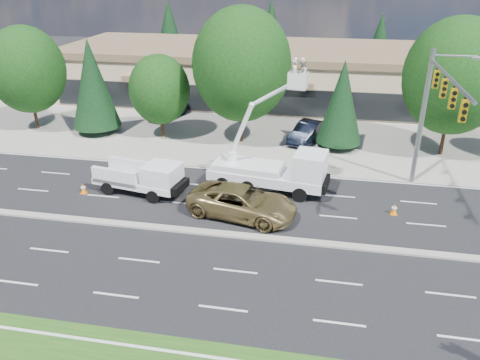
% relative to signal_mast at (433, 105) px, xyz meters
% --- Properties ---
extents(ground, '(140.00, 140.00, 0.00)m').
position_rel_signal_mast_xyz_m(ground, '(-10.03, -7.04, -6.06)').
color(ground, black).
rests_on(ground, ground).
extents(concrete_apron, '(140.00, 22.00, 0.01)m').
position_rel_signal_mast_xyz_m(concrete_apron, '(-10.03, 12.96, -6.05)').
color(concrete_apron, '#9A978C').
rests_on(concrete_apron, ground).
extents(road_median, '(120.00, 0.55, 0.12)m').
position_rel_signal_mast_xyz_m(road_median, '(-10.03, -7.04, -6.00)').
color(road_median, '#9A978C').
rests_on(road_median, ground).
extents(strip_mall, '(50.40, 15.40, 5.50)m').
position_rel_signal_mast_xyz_m(strip_mall, '(-10.03, 22.93, -3.23)').
color(strip_mall, tan).
rests_on(strip_mall, ground).
extents(tree_front_a, '(6.55, 6.55, 9.08)m').
position_rel_signal_mast_xyz_m(tree_front_a, '(-32.03, 7.96, -0.74)').
color(tree_front_a, '#332114').
rests_on(tree_front_a, ground).
extents(tree_front_b, '(4.14, 4.14, 8.16)m').
position_rel_signal_mast_xyz_m(tree_front_b, '(-26.03, 7.96, -1.68)').
color(tree_front_b, '#332114').
rests_on(tree_front_b, ground).
extents(tree_front_c, '(5.08, 5.08, 7.05)m').
position_rel_signal_mast_xyz_m(tree_front_c, '(-20.03, 7.96, -1.93)').
color(tree_front_c, '#332114').
rests_on(tree_front_c, ground).
extents(tree_front_d, '(7.89, 7.89, 10.95)m').
position_rel_signal_mast_xyz_m(tree_front_d, '(-13.03, 7.96, 0.35)').
color(tree_front_d, '#332114').
rests_on(tree_front_d, ground).
extents(tree_front_e, '(3.62, 3.62, 7.13)m').
position_rel_signal_mast_xyz_m(tree_front_e, '(-5.03, 7.96, -2.23)').
color(tree_front_e, '#332114').
rests_on(tree_front_e, ground).
extents(tree_front_f, '(7.55, 7.55, 10.48)m').
position_rel_signal_mast_xyz_m(tree_front_f, '(2.97, 7.96, 0.08)').
color(tree_front_f, '#332114').
rests_on(tree_front_f, ground).
extents(tree_back_a, '(4.74, 4.74, 9.33)m').
position_rel_signal_mast_xyz_m(tree_back_a, '(-28.03, 34.96, -1.05)').
color(tree_back_a, '#332114').
rests_on(tree_back_a, ground).
extents(tree_back_b, '(4.86, 4.86, 9.58)m').
position_rel_signal_mast_xyz_m(tree_back_b, '(-14.03, 34.96, -0.91)').
color(tree_back_b, '#332114').
rests_on(tree_back_b, ground).
extents(tree_back_c, '(4.15, 4.15, 8.18)m').
position_rel_signal_mast_xyz_m(tree_back_c, '(-0.03, 34.96, -1.67)').
color(tree_back_c, '#332114').
rests_on(tree_back_c, ground).
extents(tree_back_d, '(4.42, 4.42, 8.71)m').
position_rel_signal_mast_xyz_m(tree_back_d, '(11.97, 34.96, -1.38)').
color(tree_back_d, '#332114').
rests_on(tree_back_d, ground).
extents(signal_mast, '(2.76, 10.16, 9.00)m').
position_rel_signal_mast_xyz_m(signal_mast, '(0.00, 0.00, 0.00)').
color(signal_mast, gray).
rests_on(signal_mast, ground).
extents(utility_pickup, '(6.03, 3.07, 2.20)m').
position_rel_signal_mast_xyz_m(utility_pickup, '(-17.51, -2.92, -5.15)').
color(utility_pickup, white).
rests_on(utility_pickup, ground).
extents(bucket_truck, '(7.89, 3.32, 8.75)m').
position_rel_signal_mast_xyz_m(bucket_truck, '(-9.13, -0.93, -4.22)').
color(bucket_truck, white).
rests_on(bucket_truck, ground).
extents(traffic_cone_a, '(0.40, 0.40, 0.70)m').
position_rel_signal_mast_xyz_m(traffic_cone_a, '(-21.47, -3.64, -5.72)').
color(traffic_cone_a, orange).
rests_on(traffic_cone_a, ground).
extents(traffic_cone_b, '(0.40, 0.40, 0.70)m').
position_rel_signal_mast_xyz_m(traffic_cone_b, '(-13.45, -2.97, -5.72)').
color(traffic_cone_b, orange).
rests_on(traffic_cone_b, ground).
extents(traffic_cone_c, '(0.40, 0.40, 0.70)m').
position_rel_signal_mast_xyz_m(traffic_cone_c, '(-10.92, -3.31, -5.72)').
color(traffic_cone_c, orange).
rests_on(traffic_cone_c, ground).
extents(traffic_cone_d, '(0.40, 0.40, 0.70)m').
position_rel_signal_mast_xyz_m(traffic_cone_d, '(-1.75, -2.86, -5.72)').
color(traffic_cone_d, orange).
rests_on(traffic_cone_d, ground).
extents(minivan, '(6.97, 4.28, 1.80)m').
position_rel_signal_mast_xyz_m(minivan, '(-10.69, -4.67, -5.15)').
color(minivan, olive).
rests_on(minivan, ground).
extents(parked_car_west, '(3.42, 5.30, 1.68)m').
position_rel_signal_mast_xyz_m(parked_car_west, '(-21.30, 13.22, -5.22)').
color(parked_car_west, black).
rests_on(parked_car_west, ground).
extents(parked_car_east, '(3.32, 5.31, 1.65)m').
position_rel_signal_mast_xyz_m(parked_car_east, '(-7.58, 9.02, -5.23)').
color(parked_car_east, black).
rests_on(parked_car_east, ground).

